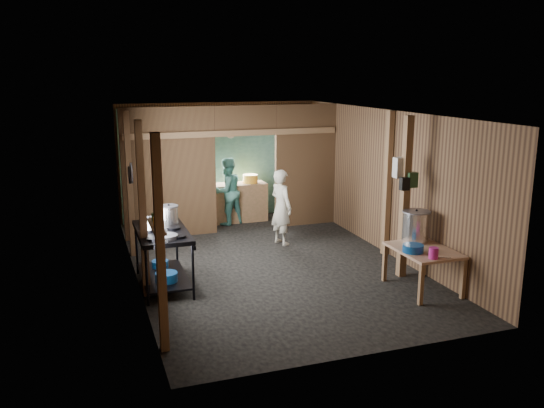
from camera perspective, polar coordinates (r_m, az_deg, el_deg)
name	(u,v)px	position (r m, az deg, el deg)	size (l,w,h in m)	color
floor	(268,263)	(9.90, -0.38, -5.96)	(4.50, 7.00, 0.00)	black
ceiling	(268,112)	(9.38, -0.40, 9.23)	(4.50, 7.00, 0.00)	#282726
wall_back	(219,160)	(12.87, -5.36, 4.41)	(4.50, 0.00, 2.60)	brown
wall_front	(367,250)	(6.44, 9.59, -4.58)	(4.50, 0.00, 2.60)	brown
wall_left	(132,199)	(9.11, -13.93, 0.45)	(0.00, 7.00, 2.60)	brown
wall_right	(385,182)	(10.48, 11.37, 2.21)	(0.00, 7.00, 2.60)	brown
partition_left	(169,173)	(11.36, -10.31, 3.09)	(1.85, 0.10, 2.60)	brown
partition_right	(305,165)	(12.13, 3.38, 3.90)	(1.35, 0.10, 2.60)	brown
partition_header	(245,120)	(11.57, -2.71, 8.46)	(1.30, 0.10, 0.60)	brown
turquoise_panel	(220,163)	(12.82, -5.29, 4.15)	(4.40, 0.06, 2.50)	#64A69F
back_counter	(239,202)	(12.59, -3.35, 0.19)	(1.20, 0.50, 0.85)	#9E6B4A
wall_clock	(231,134)	(12.76, -4.21, 7.07)	(0.20, 0.20, 0.03)	silver
post_left_a	(160,246)	(6.61, -11.23, -4.17)	(0.10, 0.12, 2.60)	#9E6B4A
post_left_b	(143,211)	(8.34, -12.94, -0.65)	(0.10, 0.12, 2.60)	#9E6B4A
post_left_c	(130,185)	(10.29, -14.16, 1.87)	(0.10, 0.12, 2.60)	#9E6B4A
post_right	(388,184)	(10.27, 11.59, 1.98)	(0.10, 0.12, 2.60)	#9E6B4A
post_free	(405,198)	(9.18, 13.26, 0.59)	(0.12, 0.12, 2.60)	#9E6B4A
cross_beam	(234,133)	(11.48, -3.83, 7.15)	(4.40, 0.12, 0.12)	#9E6B4A
pan_lid_big	(131,173)	(9.44, -14.03, 3.05)	(0.34, 0.34, 0.03)	gray
pan_lid_small	(129,175)	(9.85, -14.21, 2.85)	(0.30, 0.30, 0.03)	black
wall_shelf	(156,226)	(7.07, -11.59, -2.22)	(0.14, 0.80, 0.03)	#9E6B4A
jar_white	(159,226)	(6.81, -11.34, -2.22)	(0.07, 0.07, 0.10)	silver
jar_yellow	(156,221)	(7.05, -11.61, -1.71)	(0.08, 0.08, 0.10)	yellow
jar_green	(154,217)	(7.26, -11.84, -1.29)	(0.06, 0.06, 0.10)	#224424
bag_white	(401,168)	(9.14, 12.89, 3.61)	(0.22, 0.15, 0.32)	silver
bag_green	(412,180)	(9.11, 13.93, 2.38)	(0.16, 0.12, 0.24)	#224424
bag_black	(404,184)	(9.03, 13.23, 2.00)	(0.14, 0.10, 0.20)	black
gas_range	(163,258)	(8.89, -10.94, -5.40)	(0.79, 1.53, 0.90)	black
prep_table	(423,269)	(8.93, 14.96, -6.39)	(0.80, 1.09, 0.65)	tan
stove_pot_large	(169,215)	(9.09, -10.37, -1.10)	(0.30, 0.30, 0.31)	silver
stove_pot_med	(150,225)	(8.73, -12.22, -2.08)	(0.25, 0.25, 0.22)	silver
stove_saucepan	(147,221)	(9.13, -12.51, -1.72)	(0.14, 0.14, 0.09)	silver
frying_pan	(166,237)	(8.29, -10.61, -3.26)	(0.33, 0.55, 0.07)	gray
blue_tub_front	(166,277)	(8.69, -10.61, -7.26)	(0.34, 0.34, 0.14)	navy
blue_tub_back	(160,264)	(9.33, -11.24, -5.95)	(0.27, 0.27, 0.11)	navy
stock_pot	(416,227)	(9.14, 14.30, -2.23)	(0.44, 0.44, 0.51)	silver
wash_basin	(413,248)	(8.63, 14.05, -4.36)	(0.31, 0.31, 0.12)	navy
pink_bucket	(434,253)	(8.40, 16.00, -4.79)	(0.14, 0.14, 0.16)	#BE2287
knife	(441,257)	(8.48, 16.66, -5.20)	(0.30, 0.04, 0.01)	silver
yellow_tub	(250,179)	(12.55, -2.21, 2.57)	(0.33, 0.33, 0.18)	yellow
cook	(281,207)	(10.80, 0.94, -0.32)	(0.53, 0.35, 1.46)	beige
worker_back	(227,191)	(12.25, -4.55, 1.28)	(0.71, 0.55, 1.46)	teal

